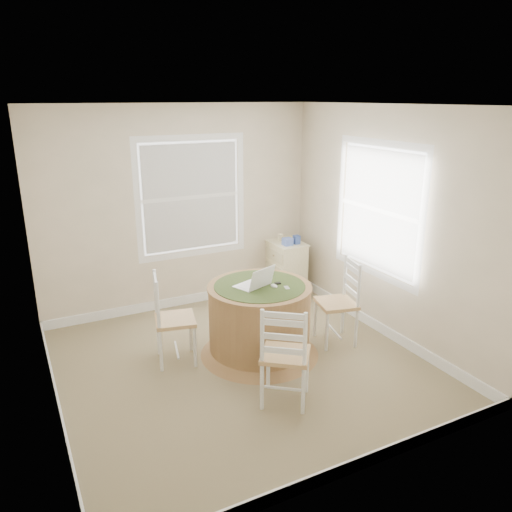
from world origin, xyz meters
TOP-DOWN VIEW (x-y plane):
  - room at (0.17, 0.16)m, footprint 3.64×3.64m
  - round_table at (0.28, 0.14)m, footprint 1.28×1.28m
  - chair_left at (-0.57, 0.40)m, footprint 0.48×0.50m
  - chair_near at (0.08, -0.75)m, footprint 0.58×0.57m
  - chair_right at (1.17, -0.01)m, footprint 0.48×0.50m
  - laptop at (0.22, 0.14)m, footprint 0.43×0.41m
  - mouse at (0.40, 0.04)m, footprint 0.09×0.11m
  - phone at (0.50, -0.05)m, footprint 0.07×0.10m
  - keys at (0.47, 0.09)m, footprint 0.07×0.06m
  - corner_chest at (1.43, 1.54)m, footprint 0.42×0.56m
  - tissue_box at (1.38, 1.43)m, footprint 0.12×0.12m
  - box_yellow at (1.47, 1.58)m, footprint 0.15×0.10m
  - box_blue at (1.51, 1.42)m, footprint 0.08×0.08m
  - cup_cream at (1.41, 1.67)m, footprint 0.07×0.07m

SIDE VIEW (x-z plane):
  - corner_chest at x=1.43m, z-range 0.00..0.74m
  - round_table at x=0.28m, z-range 0.03..0.82m
  - chair_left at x=-0.57m, z-range 0.00..0.95m
  - chair_near at x=0.08m, z-range 0.00..0.95m
  - chair_right at x=1.17m, z-range 0.00..0.95m
  - box_yellow at x=1.47m, z-range 0.74..0.80m
  - cup_cream at x=1.41m, z-range 0.74..0.83m
  - phone at x=0.50m, z-range 0.78..0.80m
  - keys at x=0.47m, z-range 0.78..0.80m
  - tissue_box at x=1.38m, z-range 0.74..0.84m
  - mouse at x=0.40m, z-range 0.78..0.81m
  - box_blue at x=1.51m, z-range 0.74..0.86m
  - laptop at x=0.22m, z-range 0.70..0.94m
  - room at x=0.17m, z-range -0.02..2.62m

